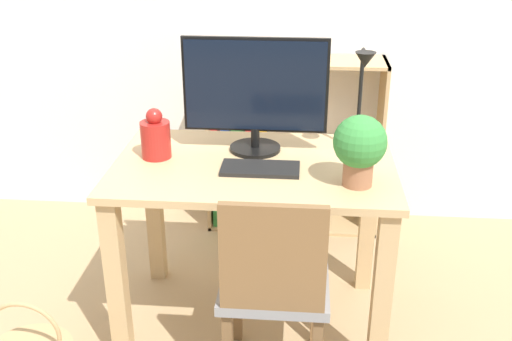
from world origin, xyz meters
TOP-DOWN VIEW (x-y plane):
  - ground_plane at (0.00, 0.00)m, footprint 10.00×10.00m
  - desk at (0.00, 0.00)m, footprint 1.12×0.72m
  - monitor at (-0.01, 0.14)m, footprint 0.59×0.21m
  - keyboard at (0.03, -0.07)m, footprint 0.30×0.15m
  - vase at (-0.40, 0.03)m, footprint 0.12×0.12m
  - desk_lamp at (0.42, 0.13)m, footprint 0.10×0.19m
  - potted_plant at (0.39, -0.17)m, footprint 0.19×0.19m
  - chair at (0.11, -0.36)m, footprint 0.40×0.40m
  - bookshelf at (-0.04, 0.90)m, footprint 0.94×0.28m

SIDE VIEW (x-z plane):
  - ground_plane at x=0.00m, z-range 0.00..0.00m
  - chair at x=0.11m, z-range 0.03..0.86m
  - bookshelf at x=-0.04m, z-range 0.00..0.96m
  - desk at x=0.00m, z-range 0.22..0.98m
  - keyboard at x=0.03m, z-range 0.76..0.78m
  - vase at x=-0.40m, z-range 0.74..0.95m
  - potted_plant at x=0.39m, z-range 0.78..1.04m
  - monitor at x=-0.01m, z-range 0.78..1.25m
  - desk_lamp at x=0.42m, z-range 0.81..1.24m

